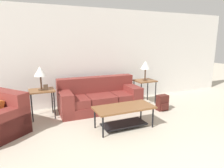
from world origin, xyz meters
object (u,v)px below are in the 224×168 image
side_table_left (42,93)px  couch (99,98)px  backpack (162,103)px  table_lamp_left (40,72)px  side_table_right (145,83)px  coffee_table (124,112)px  table_lamp_right (145,65)px

side_table_left → couch: bearing=-1.2°
side_table_left → backpack: (2.83, -0.72, -0.39)m
couch → table_lamp_left: (-1.38, 0.03, 0.78)m
side_table_right → backpack: side_table_right is taller
coffee_table → side_table_right: (1.30, 1.26, 0.25)m
table_lamp_right → backpack: size_ratio=1.36×
table_lamp_right → backpack: table_lamp_right is taller
couch → table_lamp_left: table_lamp_left is taller
side_table_left → table_lamp_left: 0.49m
table_lamp_left → table_lamp_right: size_ratio=1.00×
table_lamp_right → side_table_left: bearing=-180.0°
table_lamp_right → backpack: bearing=-83.9°
coffee_table → side_table_left: bearing=139.0°
backpack → coffee_table: bearing=-158.6°
side_table_right → table_lamp_right: bearing=63.4°
table_lamp_right → coffee_table: bearing=-135.9°
side_table_right → backpack: (0.08, -0.72, -0.39)m
coffee_table → backpack: 1.49m
backpack → side_table_right: bearing=96.1°
couch → side_table_right: couch is taller
backpack → couch: bearing=154.5°
side_table_left → backpack: bearing=-14.3°
coffee_table → table_lamp_left: 2.06m
backpack → table_lamp_right: bearing=96.1°
side_table_right → table_lamp_left: table_lamp_left is taller
coffee_table → side_table_right: size_ratio=1.84×
side_table_left → side_table_right: 2.76m
coffee_table → table_lamp_right: (1.30, 1.26, 0.74)m
couch → side_table_left: bearing=178.8°
coffee_table → backpack: coffee_table is taller
couch → coffee_table: size_ratio=1.69×
couch → coffee_table: bearing=-86.6°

